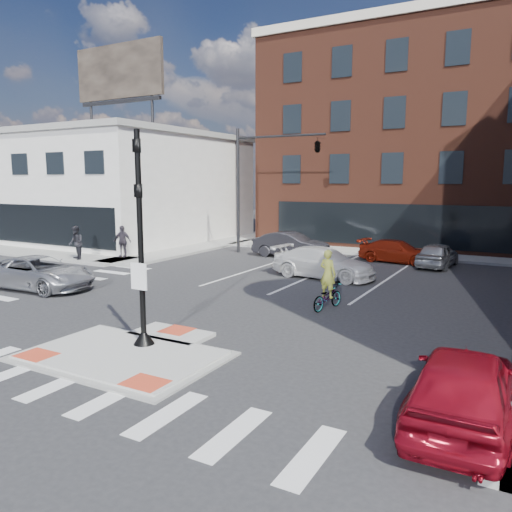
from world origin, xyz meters
The scene contains 18 objects.
ground centered at (0.00, 0.00, 0.00)m, with size 120.00×120.00×0.00m, color #28282B.
refuge_island centered at (0.00, -0.26, 0.05)m, with size 5.40×4.65×0.13m.
sidewalk_nw centered at (-16.76, 15.29, 0.08)m, with size 23.50×20.50×0.15m.
sidewalk_n centered at (3.00, 22.00, 0.07)m, with size 26.00×3.00×0.15m, color gray.
building_nw centered at (-21.98, 19.98, 4.23)m, with size 20.40×16.40×14.40m.
building_n centered at (3.00, 31.99, 7.80)m, with size 24.40×18.40×15.50m.
building_far_left centered at (-4.00, 52.00, 5.00)m, with size 10.00×12.00×10.00m, color slate.
signal_pole centered at (0.00, 0.40, 2.36)m, with size 0.60×0.60×5.98m.
mast_arm_signal centered at (-3.47, 18.00, 6.21)m, with size 6.10×2.24×8.00m.
silver_suv centered at (-9.31, 4.11, 0.72)m, with size 2.39×5.18×1.44m, color #A7A9AE.
red_sedan centered at (8.50, 0.00, 0.79)m, with size 1.87×4.65×1.58m, color maroon.
white_pickup centered at (0.66, 12.56, 0.75)m, with size 2.10×5.16×1.50m, color silver.
bg_car_dark centered at (-3.54, 17.74, 0.78)m, with size 1.66×4.75×1.57m, color #252529.
bg_car_silver centered at (5.00, 18.42, 0.69)m, with size 1.63×4.05×1.38m, color #9EA1A5.
bg_car_red centered at (2.69, 18.94, 0.65)m, with size 1.81×4.46×1.30m, color maroon.
cyclist centered at (3.00, 7.00, 0.75)m, with size 0.97×1.87×2.24m.
pedestrian_a centered at (-13.69, 10.00, 1.13)m, with size 0.96×0.75×1.97m, color black.
pedestrian_b centered at (-12.00, 12.00, 1.10)m, with size 1.12×0.47×1.91m, color #302B35.
Camera 1 is at (9.46, -10.00, 4.75)m, focal length 35.00 mm.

